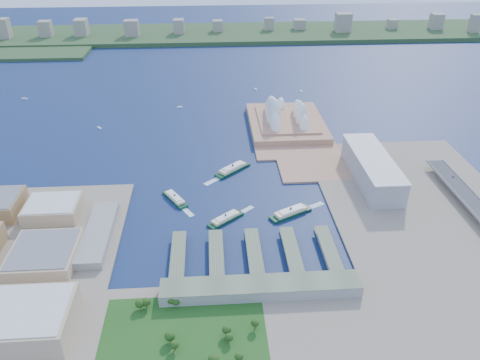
{
  "coord_description": "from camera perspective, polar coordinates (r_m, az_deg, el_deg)",
  "views": [
    {
      "loc": [
        -29.12,
        -481.74,
        336.96
      ],
      "look_at": [
        7.85,
        65.51,
        18.0
      ],
      "focal_mm": 35.0,
      "sensor_mm": 36.0,
      "label": 1
    }
  ],
  "objects": [
    {
      "name": "west_buildings",
      "position": [
        566.58,
        -26.24,
        -7.91
      ],
      "size": [
        200.0,
        280.0,
        27.0
      ],
      "primitive_type": null,
      "color": "olive",
      "rests_on": "west_land"
    },
    {
      "name": "boat_e",
      "position": [
        1023.18,
        1.92,
        11.02
      ],
      "size": [
        6.58,
        11.86,
        2.77
      ],
      "primitive_type": null,
      "rotation": [
        0.0,
        0.0,
        0.28
      ],
      "color": "white",
      "rests_on": "ground"
    },
    {
      "name": "west_land",
      "position": [
        550.69,
        -27.08,
        -11.37
      ],
      "size": [
        220.0,
        390.0,
        3.0
      ],
      "primitive_type": "cube",
      "color": "gray",
      "rests_on": "ground"
    },
    {
      "name": "ground",
      "position": [
        588.62,
        -0.33,
        -4.74
      ],
      "size": [
        3000.0,
        3000.0,
        0.0
      ],
      "primitive_type": "plane",
      "color": "#0F1F48",
      "rests_on": "ground"
    },
    {
      "name": "ferry_d",
      "position": [
        596.39,
        6.19,
        -3.79
      ],
      "size": [
        58.06,
        40.04,
        10.94
      ],
      "primitive_type": null,
      "rotation": [
        0.0,
        0.0,
        2.06
      ],
      "color": "#0D3720",
      "rests_on": "ground"
    },
    {
      "name": "opera_house",
      "position": [
        831.41,
        5.76,
        8.51
      ],
      "size": [
        134.0,
        180.0,
        58.0
      ],
      "primitive_type": null,
      "color": "white",
      "rests_on": "peninsula"
    },
    {
      "name": "ferry_wharves",
      "position": [
        527.0,
        1.72,
        -8.93
      ],
      "size": [
        184.0,
        90.0,
        9.3
      ],
      "primitive_type": null,
      "color": "#5A654C",
      "rests_on": "ground"
    },
    {
      "name": "ferry_a",
      "position": [
        627.96,
        -7.95,
        -2.09
      ],
      "size": [
        36.77,
        49.23,
        9.43
      ],
      "primitive_type": null,
      "rotation": [
        0.0,
        0.0,
        0.55
      ],
      "color": "#0D3720",
      "rests_on": "ground"
    },
    {
      "name": "far_shore",
      "position": [
        1499.03,
        -2.78,
        17.39
      ],
      "size": [
        2200.0,
        260.0,
        12.0
      ],
      "primitive_type": "cube",
      "color": "#2D4926",
      "rests_on": "ground"
    },
    {
      "name": "boat_a",
      "position": [
        869.74,
        -16.77,
        6.14
      ],
      "size": [
        9.94,
        11.48,
        2.35
      ],
      "primitive_type": null,
      "rotation": [
        0.0,
        0.0,
        0.67
      ],
      "color": "white",
      "rests_on": "ground"
    },
    {
      "name": "terminal_building",
      "position": [
        479.31,
        2.53,
        -13.03
      ],
      "size": [
        200.0,
        28.0,
        12.0
      ],
      "primitive_type": "cube",
      "color": "gray",
      "rests_on": "south_land"
    },
    {
      "name": "ferry_c",
      "position": [
        582.75,
        -1.76,
        -4.59
      ],
      "size": [
        47.65,
        42.18,
        9.62
      ],
      "primitive_type": null,
      "rotation": [
        0.0,
        0.0,
        2.25
      ],
      "color": "#0D3720",
      "rests_on": "ground"
    },
    {
      "name": "far_skyline",
      "position": [
        1472.4,
        -2.8,
        18.49
      ],
      "size": [
        1900.0,
        140.0,
        55.0
      ],
      "primitive_type": null,
      "color": "gray",
      "rests_on": "far_shore"
    },
    {
      "name": "toaster_building",
      "position": [
        682.6,
        15.79,
        1.32
      ],
      "size": [
        45.0,
        155.0,
        35.0
      ],
      "primitive_type": "cube",
      "color": "gray",
      "rests_on": "east_land"
    },
    {
      "name": "boat_b",
      "position": [
        932.31,
        -7.35,
        8.83
      ],
      "size": [
        10.28,
        4.28,
        2.71
      ],
      "primitive_type": null,
      "rotation": [
        0.0,
        0.0,
        1.65
      ],
      "color": "white",
      "rests_on": "ground"
    },
    {
      "name": "boat_c",
      "position": [
        1019.54,
        7.43,
        10.7
      ],
      "size": [
        3.77,
        11.62,
        2.59
      ],
      "primitive_type": null,
      "rotation": [
        0.0,
        0.0,
        3.18
      ],
      "color": "white",
      "rests_on": "ground"
    },
    {
      "name": "ferry_b",
      "position": [
        690.76,
        -0.89,
        1.52
      ],
      "size": [
        54.93,
        51.83,
        11.39
      ],
      "primitive_type": null,
      "rotation": [
        0.0,
        0.0,
        -0.83
      ],
      "color": "#0D3720",
      "rests_on": "ground"
    },
    {
      "name": "car_c",
      "position": [
        711.42,
        24.58,
        0.34
      ],
      "size": [
        1.68,
        4.13,
        1.2
      ],
      "primitive_type": "imported",
      "color": "slate",
      "rests_on": "expressway"
    },
    {
      "name": "south_land",
      "position": [
        432.7,
        1.52,
        -20.67
      ],
      "size": [
        720.0,
        180.0,
        3.0
      ],
      "primitive_type": "cube",
      "color": "gray",
      "rests_on": "ground"
    },
    {
      "name": "east_land",
      "position": [
        609.4,
        23.27,
        -6.06
      ],
      "size": [
        240.0,
        500.0,
        3.0
      ],
      "primitive_type": "cube",
      "color": "gray",
      "rests_on": "ground"
    },
    {
      "name": "park",
      "position": [
        438.54,
        -6.96,
        -18.14
      ],
      "size": [
        150.0,
        110.0,
        16.0
      ],
      "primitive_type": null,
      "color": "#194714",
      "rests_on": "south_land"
    },
    {
      "name": "boat_d",
      "position": [
        1065.4,
        -24.79,
        9.02
      ],
      "size": [
        13.91,
        5.24,
        2.3
      ],
      "primitive_type": null,
      "rotation": [
        0.0,
        0.0,
        1.4
      ],
      "color": "white",
      "rests_on": "ground"
    },
    {
      "name": "peninsula",
      "position": [
        825.46,
        6.04,
        6.03
      ],
      "size": [
        135.0,
        220.0,
        3.0
      ],
      "primitive_type": "cube",
      "color": "#AA7A5D",
      "rests_on": "ground"
    }
  ]
}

